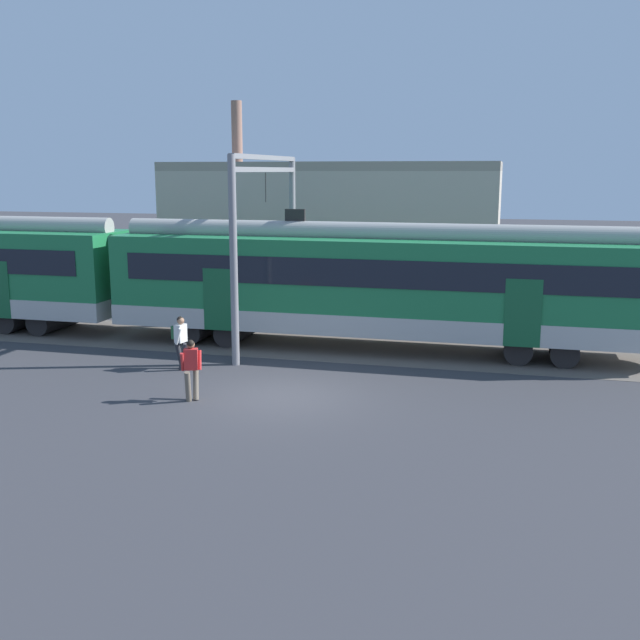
% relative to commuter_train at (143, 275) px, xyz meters
% --- Properties ---
extents(ground_plane, '(160.00, 160.00, 0.00)m').
position_rel_commuter_train_xyz_m(ground_plane, '(7.23, -6.06, -2.25)').
color(ground_plane, '#38383D').
extents(track_bed, '(80.00, 4.40, 0.01)m').
position_rel_commuter_train_xyz_m(track_bed, '(-2.48, 0.00, -2.25)').
color(track_bed, '#605951').
rests_on(track_bed, ground).
extents(commuter_train, '(38.05, 3.07, 4.73)m').
position_rel_commuter_train_xyz_m(commuter_train, '(0.00, 0.00, 0.00)').
color(commuter_train, '#B7B7B2').
rests_on(commuter_train, ground).
extents(pedestrian_white, '(0.61, 0.61, 1.67)m').
position_rel_commuter_train_xyz_m(pedestrian_white, '(3.33, -4.14, -1.26)').
color(pedestrian_white, '#28282D').
rests_on(pedestrian_white, ground).
extents(pedestrian_red, '(0.53, 0.71, 1.67)m').
position_rel_commuter_train_xyz_m(pedestrian_red, '(4.99, -7.04, -1.29)').
color(pedestrian_red, '#6B6051').
rests_on(pedestrian_red, ground).
extents(catenary_gantry, '(0.24, 6.64, 6.53)m').
position_rel_commuter_train_xyz_m(catenary_gantry, '(4.77, 0.00, 2.06)').
color(catenary_gantry, gray).
rests_on(catenary_gantry, ground).
extents(background_building, '(15.12, 5.00, 9.20)m').
position_rel_commuter_train_xyz_m(background_building, '(4.88, 9.11, 0.95)').
color(background_building, '#B2A899').
rests_on(background_building, ground).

